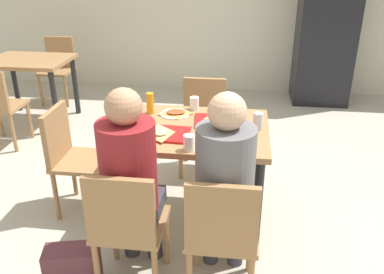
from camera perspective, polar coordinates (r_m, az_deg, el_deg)
name	(u,v)px	position (r m, az deg, el deg)	size (l,w,h in m)	color
ground_plane	(192,216)	(3.24, 0.00, -10.96)	(10.00, 10.00, 0.02)	#B2AD9E
main_table	(192,141)	(2.91, 0.00, -0.51)	(1.06, 0.83, 0.74)	#9E7247
chair_near_left	(127,224)	(2.37, -9.08, -11.84)	(0.40, 0.40, 0.83)	#9E7247
chair_near_right	(222,231)	(2.29, 4.17, -12.97)	(0.40, 0.40, 0.83)	#9E7247
chair_far_side	(203,119)	(3.70, 1.58, 2.56)	(0.40, 0.40, 0.83)	#9E7247
chair_left_end	(71,153)	(3.21, -16.45, -2.11)	(0.40, 0.40, 0.83)	#9E7247
person_in_red	(130,173)	(2.35, -8.56, -4.99)	(0.32, 0.42, 1.24)	#383842
person_in_brown_jacket	(225,179)	(2.27, 4.58, -5.88)	(0.32, 0.42, 1.24)	#383842
tray_red_near	(162,133)	(2.76, -4.22, 0.51)	(0.36, 0.26, 0.02)	red
tray_red_far	(220,121)	(2.96, 3.89, 2.25)	(0.36, 0.26, 0.02)	red
paper_plate_center	(175,114)	(3.09, -2.40, 3.23)	(0.22, 0.22, 0.01)	white
paper_plate_near_edge	(212,142)	(2.64, 2.81, -0.70)	(0.22, 0.22, 0.01)	white
pizza_slice_a	(160,132)	(2.75, -4.53, 0.76)	(0.21, 0.26, 0.02)	#DBAD60
pizza_slice_b	(216,117)	(2.98, 3.41, 2.74)	(0.16, 0.19, 0.02)	#DBAD60
pizza_slice_c	(176,112)	(3.09, -2.25, 3.43)	(0.23, 0.21, 0.02)	tan
plastic_cup_a	(194,103)	(3.17, 0.33, 4.71)	(0.07, 0.07, 0.10)	white
plastic_cup_b	(189,143)	(2.53, -0.42, -0.79)	(0.07, 0.07, 0.10)	white
soda_can	(258,121)	(2.84, 9.14, 2.16)	(0.07, 0.07, 0.12)	#B7BCC6
condiment_bottle	(150,103)	(3.10, -5.83, 4.68)	(0.06, 0.06, 0.16)	orange
foil_bundle	(128,119)	(2.92, -8.92, 2.53)	(0.10, 0.10, 0.10)	silver
handbag	(73,268)	(2.68, -16.21, -17.07)	(0.32, 0.16, 0.28)	#592D38
drink_fridge	(326,29)	(5.63, 18.14, 14.10)	(0.70, 0.60, 1.90)	black
background_table	(30,70)	(5.08, -21.60, 8.66)	(0.90, 0.70, 0.74)	#9E7247
background_chair_far	(59,65)	(5.75, -18.05, 9.53)	(0.40, 0.40, 0.83)	#9E7247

